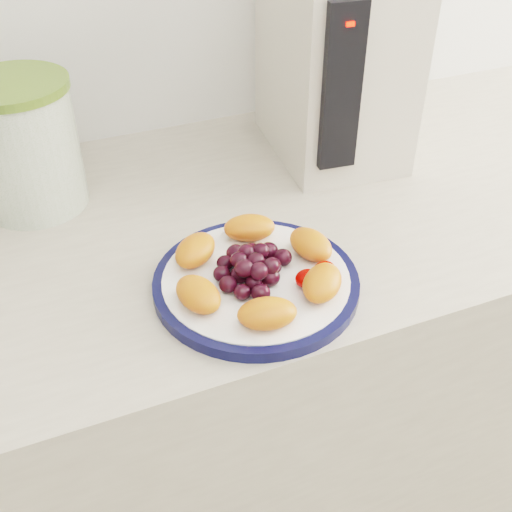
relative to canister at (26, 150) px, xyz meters
name	(u,v)px	position (x,y,z in m)	size (l,w,h in m)	color
counter	(220,417)	(0.22, -0.13, -0.54)	(3.50, 0.60, 0.90)	#B5AB98
cabinet_face	(221,427)	(0.22, -0.13, -0.57)	(3.48, 0.58, 0.84)	brown
plate_rim	(256,283)	(0.22, -0.30, -0.08)	(0.25, 0.25, 0.01)	#0B1038
plate_face	(256,283)	(0.22, -0.30, -0.08)	(0.23, 0.23, 0.02)	white
canister	(26,150)	(0.00, 0.00, 0.00)	(0.15, 0.15, 0.18)	#355B16
canister_lid	(10,85)	(0.00, 0.00, 0.09)	(0.15, 0.15, 0.01)	#58702C
appliance_body	(335,55)	(0.48, -0.01, 0.07)	(0.18, 0.25, 0.32)	beige
appliance_panel	(341,89)	(0.42, -0.14, 0.08)	(0.05, 0.02, 0.24)	black
appliance_led	(350,24)	(0.42, -0.15, 0.17)	(0.01, 0.01, 0.01)	#FF0C05
fruit_plate	(259,268)	(0.23, -0.30, -0.06)	(0.22, 0.22, 0.04)	#D5541B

